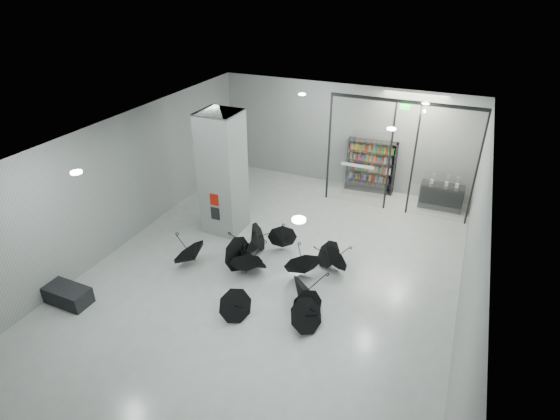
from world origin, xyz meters
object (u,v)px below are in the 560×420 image
at_px(shop_counter, 441,196).
at_px(umbrella_cluster, 268,270).
at_px(column, 223,173).
at_px(bookshelf, 371,166).
at_px(bench, 65,294).

distance_m(shop_counter, umbrella_cluster, 7.50).
relative_size(column, umbrella_cluster, 0.77).
bearing_deg(column, bookshelf, 51.86).
bearing_deg(bench, column, 68.77).
xyz_separation_m(bench, shop_counter, (8.46, 9.34, 0.22)).
bearing_deg(shop_counter, umbrella_cluster, -122.96).
bearing_deg(shop_counter, bench, -133.12).
xyz_separation_m(bookshelf, umbrella_cluster, (-1.24, -6.75, -0.71)).
bearing_deg(umbrella_cluster, column, 141.29).
relative_size(column, shop_counter, 2.66).
relative_size(bench, umbrella_cluster, 0.27).
height_order(column, shop_counter, column).
bearing_deg(bookshelf, umbrella_cluster, -104.50).
xyz_separation_m(column, bookshelf, (3.73, 4.75, -0.98)).
distance_m(column, bookshelf, 6.12).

